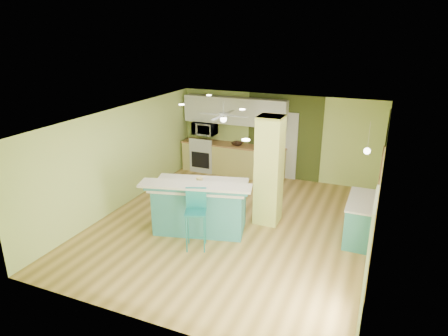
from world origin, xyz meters
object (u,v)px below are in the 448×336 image
Objects in this scene: side_counter at (361,219)px; peninsula at (200,206)px; fruit_bowl at (237,144)px; canister at (200,181)px; bar_stool at (196,209)px.

peninsula is at bearing -163.79° from side_counter.
peninsula is at bearing -81.57° from fruit_bowl.
side_counter is 3.52m from canister.
side_counter is at bearing 6.61° from bar_stool.
bar_stool is 0.91× the size of side_counter.
bar_stool is at bearing -79.62° from fruit_bowl.
side_counter is at bearing 16.67° from canister.
fruit_bowl reaches higher than side_counter.
fruit_bowl is (-0.80, 4.35, 0.14)m from bar_stool.
bar_stool reaches higher than canister.
bar_stool is 7.20× the size of canister.
bar_stool is at bearing -84.00° from peninsula.
peninsula is 0.59m from canister.
bar_stool is 0.78m from canister.
fruit_bowl is (-0.54, 3.66, 0.41)m from peninsula.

